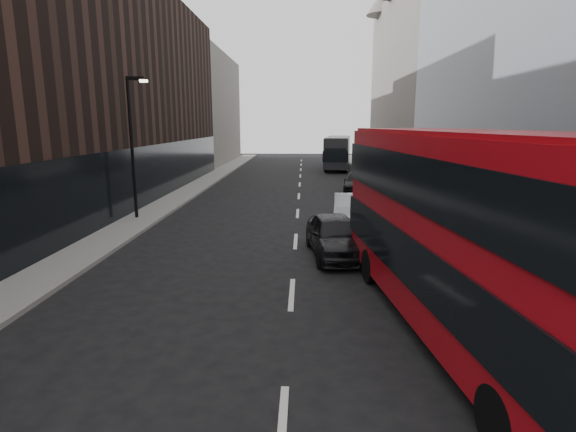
# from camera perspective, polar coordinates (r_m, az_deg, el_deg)

# --- Properties ---
(sidewalk_right) EXTENTS (3.00, 80.00, 0.15)m
(sidewalk_right) POSITION_cam_1_polar(r_m,az_deg,el_deg) (30.67, 15.53, 2.19)
(sidewalk_right) COLOR slate
(sidewalk_right) RESTS_ON ground
(sidewalk_left) EXTENTS (2.00, 80.00, 0.15)m
(sidewalk_left) POSITION_cam_1_polar(r_m,az_deg,el_deg) (30.96, -13.62, 2.38)
(sidewalk_left) COLOR slate
(sidewalk_left) RESTS_ON ground
(building_modern_block) EXTENTS (5.03, 22.00, 20.00)m
(building_modern_block) POSITION_cam_1_polar(r_m,az_deg,el_deg) (28.20, 27.12, 20.66)
(building_modern_block) COLOR #979BA1
(building_modern_block) RESTS_ON ground
(building_victorian) EXTENTS (6.50, 24.00, 21.00)m
(building_victorian) POSITION_cam_1_polar(r_m,az_deg,el_deg) (49.90, 15.47, 16.75)
(building_victorian) COLOR slate
(building_victorian) RESTS_ON ground
(building_left_mid) EXTENTS (5.00, 24.00, 14.00)m
(building_left_mid) POSITION_cam_1_polar(r_m,az_deg,el_deg) (36.46, -17.49, 14.46)
(building_left_mid) COLOR black
(building_left_mid) RESTS_ON ground
(building_left_far) EXTENTS (5.00, 20.00, 13.00)m
(building_left_far) POSITION_cam_1_polar(r_m,az_deg,el_deg) (57.67, -10.08, 13.11)
(building_left_far) COLOR slate
(building_left_far) RESTS_ON ground
(street_lamp) EXTENTS (1.06, 0.22, 7.00)m
(street_lamp) POSITION_cam_1_polar(r_m,az_deg,el_deg) (24.01, -19.10, 9.31)
(street_lamp) COLOR black
(street_lamp) RESTS_ON sidewalk_left
(red_bus) EXTENTS (4.15, 12.00, 4.76)m
(red_bus) POSITION_cam_1_polar(r_m,az_deg,el_deg) (10.87, 22.02, -1.25)
(red_bus) COLOR #9F0911
(red_bus) RESTS_ON ground
(grey_bus) EXTENTS (3.73, 10.94, 3.47)m
(grey_bus) POSITION_cam_1_polar(r_m,az_deg,el_deg) (49.79, 6.33, 8.12)
(grey_bus) COLOR black
(grey_bus) RESTS_ON ground
(car_a) EXTENTS (2.40, 4.80, 1.57)m
(car_a) POSITION_cam_1_polar(r_m,az_deg,el_deg) (16.98, 5.98, -2.45)
(car_a) COLOR black
(car_a) RESTS_ON ground
(car_b) EXTENTS (1.80, 4.30, 1.38)m
(car_b) POSITION_cam_1_polar(r_m,az_deg,el_deg) (22.94, 7.72, 0.98)
(car_b) COLOR gray
(car_b) RESTS_ON ground
(car_c) EXTENTS (2.56, 5.19, 1.45)m
(car_c) POSITION_cam_1_polar(r_m,az_deg,el_deg) (32.72, 8.87, 4.21)
(car_c) COLOR black
(car_c) RESTS_ON ground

